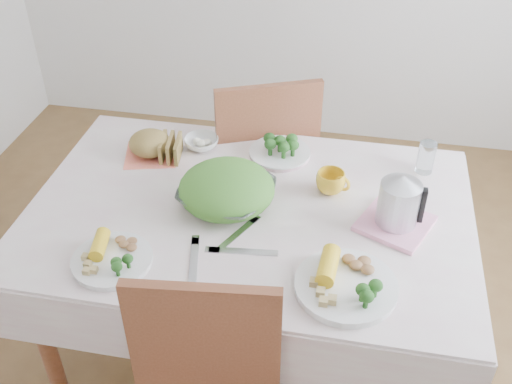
% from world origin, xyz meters
% --- Properties ---
extents(floor, '(3.60, 3.60, 0.00)m').
position_xyz_m(floor, '(0.00, 0.00, 0.00)').
color(floor, brown).
rests_on(floor, ground).
extents(dining_table, '(1.40, 0.90, 0.75)m').
position_xyz_m(dining_table, '(0.00, 0.00, 0.38)').
color(dining_table, brown).
rests_on(dining_table, floor).
extents(tablecloth, '(1.50, 1.00, 0.01)m').
position_xyz_m(tablecloth, '(0.00, 0.00, 0.76)').
color(tablecloth, silver).
rests_on(tablecloth, dining_table).
extents(chair_far, '(0.59, 0.59, 0.99)m').
position_xyz_m(chair_far, '(-0.09, 0.65, 0.47)').
color(chair_far, brown).
rests_on(chair_far, floor).
extents(salad_bowl, '(0.38, 0.38, 0.08)m').
position_xyz_m(salad_bowl, '(-0.08, 0.01, 0.80)').
color(salad_bowl, white).
rests_on(salad_bowl, tablecloth).
extents(dinner_plate_left, '(0.29, 0.29, 0.02)m').
position_xyz_m(dinner_plate_left, '(-0.36, -0.34, 0.77)').
color(dinner_plate_left, white).
rests_on(dinner_plate_left, tablecloth).
extents(dinner_plate_right, '(0.40, 0.40, 0.03)m').
position_xyz_m(dinner_plate_right, '(0.35, -0.32, 0.77)').
color(dinner_plate_right, white).
rests_on(dinner_plate_right, tablecloth).
extents(broccoli_plate, '(0.31, 0.31, 0.02)m').
position_xyz_m(broccoli_plate, '(0.05, 0.34, 0.77)').
color(broccoli_plate, beige).
rests_on(broccoli_plate, tablecloth).
extents(napkin, '(0.24, 0.24, 0.00)m').
position_xyz_m(napkin, '(-0.44, 0.25, 0.76)').
color(napkin, '#FF7A5F').
rests_on(napkin, tablecloth).
extents(bread_loaf, '(0.21, 0.20, 0.10)m').
position_xyz_m(bread_loaf, '(-0.44, 0.25, 0.82)').
color(bread_loaf, olive).
rests_on(bread_loaf, napkin).
extents(fruit_bowl, '(0.15, 0.15, 0.04)m').
position_xyz_m(fruit_bowl, '(-0.26, 0.34, 0.78)').
color(fruit_bowl, white).
rests_on(fruit_bowl, tablecloth).
extents(yellow_mug, '(0.14, 0.14, 0.08)m').
position_xyz_m(yellow_mug, '(0.26, 0.15, 0.80)').
color(yellow_mug, yellow).
rests_on(yellow_mug, tablecloth).
extents(glass_tumbler, '(0.08, 0.08, 0.12)m').
position_xyz_m(glass_tumbler, '(0.59, 0.34, 0.83)').
color(glass_tumbler, white).
rests_on(glass_tumbler, tablecloth).
extents(pink_tray, '(0.28, 0.28, 0.02)m').
position_xyz_m(pink_tray, '(0.49, 0.00, 0.77)').
color(pink_tray, pink).
rests_on(pink_tray, tablecloth).
extents(electric_kettle, '(0.17, 0.17, 0.19)m').
position_xyz_m(electric_kettle, '(0.49, 0.00, 0.88)').
color(electric_kettle, '#B2B5BA').
rests_on(electric_kettle, pink_tray).
extents(fork_left, '(0.07, 0.21, 0.00)m').
position_xyz_m(fork_left, '(-0.11, -0.29, 0.76)').
color(fork_left, silver).
rests_on(fork_left, tablecloth).
extents(fork_right, '(0.11, 0.18, 0.00)m').
position_xyz_m(fork_right, '(-0.01, -0.13, 0.76)').
color(fork_right, silver).
rests_on(fork_right, tablecloth).
extents(knife, '(0.22, 0.05, 0.00)m').
position_xyz_m(knife, '(0.03, -0.22, 0.76)').
color(knife, silver).
rests_on(knife, tablecloth).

